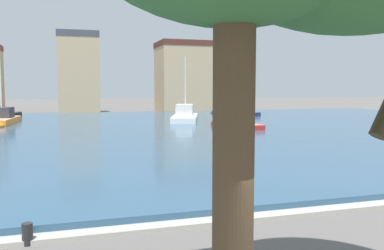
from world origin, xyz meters
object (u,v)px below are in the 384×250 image
object	(u,v)px
sailboat_red	(235,124)
sailboat_navy	(233,112)
sailboat_black	(2,117)
sailboat_orange	(2,121)
sailboat_white	(185,117)
mooring_bollard	(27,234)

from	to	relation	value
sailboat_red	sailboat_navy	bearing A→B (deg)	67.79
sailboat_black	sailboat_orange	bearing A→B (deg)	-82.40
sailboat_white	mooring_bollard	distance (m)	32.68
sailboat_white	sailboat_orange	world-z (taller)	sailboat_orange
sailboat_orange	mooring_bollard	xyz separation A→B (m)	(4.63, -30.93, -0.35)
sailboat_navy	mooring_bollard	world-z (taller)	sailboat_navy
sailboat_black	sailboat_navy	distance (m)	26.50
sailboat_orange	sailboat_red	bearing A→B (deg)	-25.93
sailboat_black	sailboat_white	distance (m)	20.15
sailboat_orange	mooring_bollard	size ratio (longest dim) A/B	17.00
sailboat_white	mooring_bollard	size ratio (longest dim) A/B	17.57
sailboat_orange	sailboat_navy	size ratio (longest dim) A/B	1.04
sailboat_navy	sailboat_red	bearing A→B (deg)	-112.21
mooring_bollard	sailboat_white	bearing A→B (deg)	67.63
sailboat_white	sailboat_navy	distance (m)	11.21
sailboat_white	sailboat_black	bearing A→B (deg)	154.21
sailboat_black	sailboat_white	size ratio (longest dim) A/B	1.02
sailboat_red	sailboat_black	xyz separation A→B (m)	(-19.94, 17.24, -0.13)
sailboat_white	sailboat_orange	size ratio (longest dim) A/B	1.03
sailboat_red	sailboat_orange	distance (m)	20.98
sailboat_black	sailboat_orange	distance (m)	8.13
sailboat_black	sailboat_white	bearing A→B (deg)	-25.79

